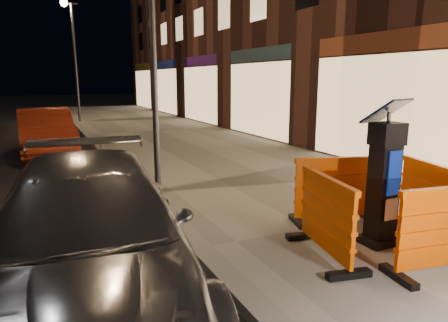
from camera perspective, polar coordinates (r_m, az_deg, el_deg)
name	(u,v)px	position (r m, az deg, el deg)	size (l,w,h in m)	color
ground_plane	(202,258)	(5.62, -3.10, -13.69)	(120.00, 120.00, 0.00)	black
sidewalk	(368,220)	(7.18, 19.85, -7.97)	(6.00, 60.00, 0.15)	gray
kerb	(202,253)	(5.59, -3.11, -13.00)	(0.30, 60.00, 0.15)	slate
parking_kiosk	(384,178)	(5.81, 21.87, -2.22)	(0.60, 0.60, 1.89)	black
barrier_front	(445,231)	(5.35, 29.01, -8.68)	(1.35, 0.56, 1.05)	#EA5000
barrier_back	(335,190)	(6.57, 15.54, -4.02)	(1.35, 0.56, 1.05)	#EA5000
barrier_kerbside	(326,217)	(5.29, 14.40, -7.79)	(1.35, 0.56, 1.05)	#EA5000
barrier_bldgside	(429,198)	(6.62, 27.23, -4.78)	(1.35, 0.56, 1.05)	#EA5000
car_silver	(93,296)	(4.98, -18.27, -17.88)	(2.11, 5.20, 1.51)	#A2A2A7
car_red	(48,154)	(14.13, -23.90, 0.88)	(1.56, 4.47, 1.47)	maroon
street_lamp_mid	(153,39)	(8.04, -10.13, 16.83)	(0.12, 0.12, 6.00)	#3F3F44
street_lamp_far	(76,64)	(22.82, -20.43, 12.86)	(0.12, 0.12, 6.00)	#3F3F44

